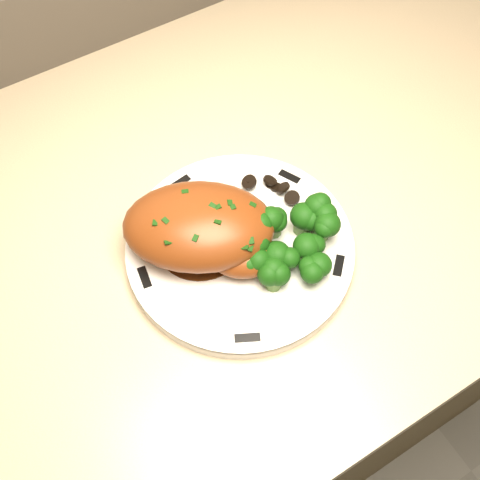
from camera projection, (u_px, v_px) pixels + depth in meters
plate at (240, 249)px, 0.67m from camera, size 0.29×0.29×0.02m
rim_accent_0 at (289, 177)px, 0.71m from camera, size 0.02×0.03×0.00m
rim_accent_1 at (180, 183)px, 0.70m from camera, size 0.03×0.01×0.00m
rim_accent_2 at (145, 277)px, 0.64m from camera, size 0.01×0.03×0.00m
rim_accent_3 at (247, 338)px, 0.60m from camera, size 0.03×0.02×0.00m
rim_accent_4 at (339, 266)px, 0.65m from camera, size 0.03×0.02×0.00m
gravy_pool at (200, 241)px, 0.66m from camera, size 0.10×0.10×0.00m
chicken_breast at (204, 229)px, 0.63m from camera, size 0.20×0.18×0.06m
mushroom_pile at (265, 201)px, 0.68m from camera, size 0.08×0.06×0.02m
broccoli_florets at (292, 241)px, 0.64m from camera, size 0.12×0.09×0.04m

